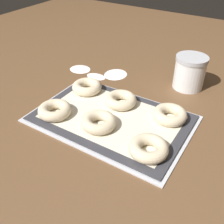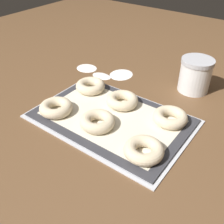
# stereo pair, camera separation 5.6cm
# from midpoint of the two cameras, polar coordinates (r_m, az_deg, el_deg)

# --- Properties ---
(ground_plane) EXTENTS (2.80, 2.80, 0.00)m
(ground_plane) POSITION_cam_midpoint_polar(r_m,az_deg,el_deg) (0.90, 2.38, -1.99)
(ground_plane) COLOR brown
(baking_tray) EXTENTS (0.53, 0.36, 0.01)m
(baking_tray) POSITION_cam_midpoint_polar(r_m,az_deg,el_deg) (0.91, 1.76, -1.34)
(baking_tray) COLOR silver
(baking_tray) RESTS_ON ground_plane
(baking_mat) EXTENTS (0.51, 0.33, 0.00)m
(baking_mat) POSITION_cam_midpoint_polar(r_m,az_deg,el_deg) (0.90, 1.76, -1.07)
(baking_mat) COLOR #333338
(baking_mat) RESTS_ON baking_tray
(bagel_front_left) EXTENTS (0.12, 0.12, 0.04)m
(bagel_front_left) POSITION_cam_midpoint_polar(r_m,az_deg,el_deg) (0.93, -10.43, 0.90)
(bagel_front_left) COLOR beige
(bagel_front_left) RESTS_ON baking_mat
(bagel_front_center) EXTENTS (0.12, 0.12, 0.04)m
(bagel_front_center) POSITION_cam_midpoint_polar(r_m,az_deg,el_deg) (0.85, -1.31, -2.10)
(bagel_front_center) COLOR beige
(bagel_front_center) RESTS_ON baking_mat
(bagel_front_right) EXTENTS (0.12, 0.12, 0.04)m
(bagel_front_right) POSITION_cam_midpoint_polar(r_m,az_deg,el_deg) (0.76, 9.08, -8.24)
(bagel_front_right) COLOR beige
(bagel_front_right) RESTS_ON baking_mat
(bagel_back_left) EXTENTS (0.12, 0.12, 0.04)m
(bagel_back_left) POSITION_cam_midpoint_polar(r_m,az_deg,el_deg) (1.04, -3.19, 5.65)
(bagel_back_left) COLOR beige
(bagel_back_left) RESTS_ON baking_mat
(bagel_back_center) EXTENTS (0.12, 0.12, 0.04)m
(bagel_back_center) POSITION_cam_midpoint_polar(r_m,az_deg,el_deg) (0.95, 3.92, 2.50)
(bagel_back_center) COLOR beige
(bagel_back_center) RESTS_ON baking_mat
(bagel_back_right) EXTENTS (0.12, 0.12, 0.04)m
(bagel_back_right) POSITION_cam_midpoint_polar(r_m,az_deg,el_deg) (0.89, 14.27, -1.16)
(bagel_back_right) COLOR beige
(bagel_back_right) RESTS_ON baking_mat
(flour_canister) EXTENTS (0.13, 0.13, 0.13)m
(flour_canister) POSITION_cam_midpoint_polar(r_m,az_deg,el_deg) (1.10, 19.07, 7.60)
(flour_canister) COLOR white
(flour_canister) RESTS_ON ground_plane
(flour_patch_near) EXTENTS (0.09, 0.06, 0.00)m
(flour_patch_near) POSITION_cam_midpoint_polar(r_m,az_deg,el_deg) (1.17, -0.92, 7.85)
(flour_patch_near) COLOR white
(flour_patch_near) RESTS_ON ground_plane
(flour_patch_far) EXTENTS (0.10, 0.11, 0.00)m
(flour_patch_far) POSITION_cam_midpoint_polar(r_m,az_deg,el_deg) (1.19, 3.38, 8.14)
(flour_patch_far) COLOR white
(flour_patch_far) RESTS_ON ground_plane
(flour_patch_side) EXTENTS (0.10, 0.09, 0.00)m
(flour_patch_side) POSITION_cam_midpoint_polar(r_m,az_deg,el_deg) (1.25, -4.25, 9.51)
(flour_patch_side) COLOR white
(flour_patch_side) RESTS_ON ground_plane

